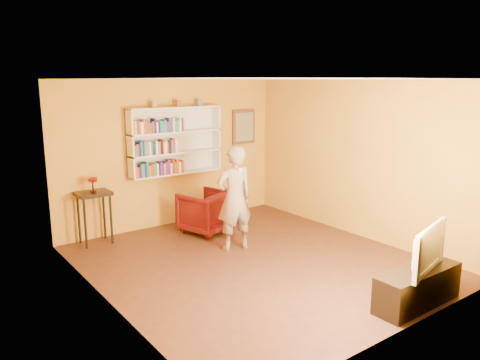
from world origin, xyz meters
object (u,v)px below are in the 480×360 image
(ruby_lustre, at_px, (92,181))
(tv_cabinet, at_px, (418,287))
(armchair, at_px, (206,212))
(console_table, at_px, (94,201))
(person, at_px, (234,198))
(television, at_px, (421,247))
(bookshelf, at_px, (174,141))

(ruby_lustre, height_order, tv_cabinet, ruby_lustre)
(ruby_lustre, distance_m, armchair, 2.03)
(console_table, distance_m, person, 2.35)
(ruby_lustre, distance_m, television, 5.08)
(ruby_lustre, xyz_separation_m, television, (2.34, -4.50, -0.33))
(console_table, xyz_separation_m, television, (2.34, -4.50, 0.01))
(armchair, xyz_separation_m, person, (-0.11, -1.01, 0.47))
(ruby_lustre, bearing_deg, console_table, 126.87)
(console_table, distance_m, armchair, 1.94)
(bookshelf, bearing_deg, armchair, -74.73)
(person, relative_size, television, 1.71)
(console_table, xyz_separation_m, tv_cabinet, (2.34, -4.50, -0.51))
(console_table, bearing_deg, armchair, -18.00)
(armchair, xyz_separation_m, television, (0.53, -3.91, 0.37))
(bookshelf, relative_size, tv_cabinet, 1.41)
(tv_cabinet, height_order, television, television)
(bookshelf, height_order, armchair, bookshelf)
(person, xyz_separation_m, television, (0.64, -2.90, -0.10))
(tv_cabinet, bearing_deg, ruby_lustre, 117.52)
(person, relative_size, tv_cabinet, 1.32)
(console_table, bearing_deg, tv_cabinet, -62.48)
(tv_cabinet, bearing_deg, bookshelf, 98.93)
(armchair, relative_size, television, 0.83)
(television, bearing_deg, console_table, 103.21)
(bookshelf, relative_size, ruby_lustre, 7.14)
(ruby_lustre, relative_size, person, 0.15)
(console_table, distance_m, television, 5.07)
(bookshelf, bearing_deg, television, -81.07)
(television, bearing_deg, tv_cabinet, -14.31)
(person, bearing_deg, console_table, -35.08)
(ruby_lustre, bearing_deg, tv_cabinet, -62.48)
(person, distance_m, television, 2.97)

